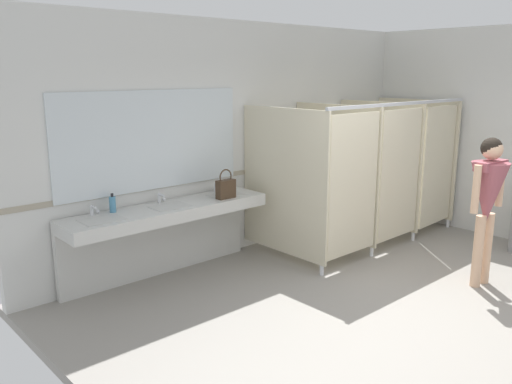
# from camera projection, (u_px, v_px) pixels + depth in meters

# --- Properties ---
(ground_plane) EXTENTS (6.48, 5.94, 0.10)m
(ground_plane) POSITION_uv_depth(u_px,v_px,m) (422.00, 311.00, 5.43)
(ground_plane) COLOR gray
(wall_back) EXTENTS (6.48, 0.12, 2.99)m
(wall_back) POSITION_uv_depth(u_px,v_px,m) (247.00, 138.00, 7.07)
(wall_back) COLOR silver
(wall_back) RESTS_ON ground_plane
(wall_back_tile_band) EXTENTS (6.48, 0.01, 0.06)m
(wall_back_tile_band) POSITION_uv_depth(u_px,v_px,m) (251.00, 171.00, 7.12)
(wall_back_tile_band) COLOR #9E937F
(wall_back_tile_band) RESTS_ON wall_back
(vanity_counter) EXTENTS (2.47, 0.57, 0.99)m
(vanity_counter) POSITION_uv_depth(u_px,v_px,m) (165.00, 224.00, 6.08)
(vanity_counter) COLOR silver
(vanity_counter) RESTS_ON ground_plane
(mirror_panel) EXTENTS (2.37, 0.02, 1.13)m
(mirror_panel) POSITION_uv_depth(u_px,v_px,m) (152.00, 140.00, 6.01)
(mirror_panel) COLOR silver
(mirror_panel) RESTS_ON wall_back
(bathroom_stalls) EXTENTS (3.02, 1.45, 1.98)m
(bathroom_stalls) POSITION_uv_depth(u_px,v_px,m) (370.00, 169.00, 7.33)
(bathroom_stalls) COLOR beige
(bathroom_stalls) RESTS_ON ground_plane
(person_standing) EXTENTS (0.58, 0.43, 1.67)m
(person_standing) POSITION_uv_depth(u_px,v_px,m) (488.00, 193.00, 5.77)
(person_standing) COLOR #DBAD89
(person_standing) RESTS_ON ground_plane
(handbag) EXTENTS (0.24, 0.10, 0.35)m
(handbag) POSITION_uv_depth(u_px,v_px,m) (226.00, 188.00, 6.30)
(handbag) COLOR #3F2D1E
(handbag) RESTS_ON vanity_counter
(soap_dispenser) EXTENTS (0.07, 0.07, 0.21)m
(soap_dispenser) POSITION_uv_depth(u_px,v_px,m) (113.00, 204.00, 5.68)
(soap_dispenser) COLOR teal
(soap_dispenser) RESTS_ON vanity_counter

